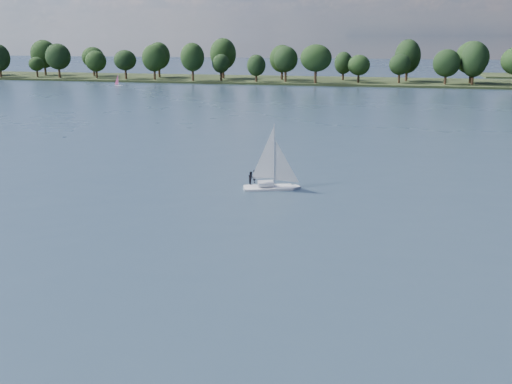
# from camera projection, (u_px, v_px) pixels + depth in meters

# --- Properties ---
(ground) EXTENTS (700.00, 700.00, 0.00)m
(ground) POSITION_uv_depth(u_px,v_px,m) (329.00, 126.00, 111.65)
(ground) COLOR #233342
(ground) RESTS_ON ground
(far_shore) EXTENTS (660.00, 40.00, 1.50)m
(far_shore) POSITION_uv_depth(u_px,v_px,m) (360.00, 82.00, 216.87)
(far_shore) COLOR black
(far_shore) RESTS_ON ground
(sailboat) EXTENTS (6.23, 3.62, 7.92)m
(sailboat) POSITION_uv_depth(u_px,v_px,m) (269.00, 171.00, 65.26)
(sailboat) COLOR silver
(sailboat) RESTS_ON ground
(dinghy_pink) EXTENTS (2.74, 1.33, 4.22)m
(dinghy_pink) POSITION_uv_depth(u_px,v_px,m) (119.00, 83.00, 201.99)
(dinghy_pink) COLOR silver
(dinghy_pink) RESTS_ON ground
(treeline) EXTENTS (562.96, 74.10, 17.68)m
(treeline) POSITION_uv_depth(u_px,v_px,m) (333.00, 61.00, 213.27)
(treeline) COLOR black
(treeline) RESTS_ON ground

